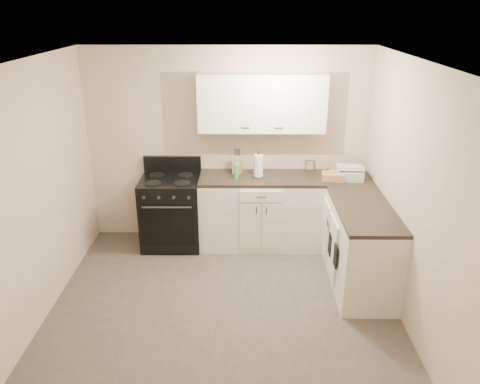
{
  "coord_description": "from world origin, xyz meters",
  "views": [
    {
      "loc": [
        0.21,
        -4.01,
        2.96
      ],
      "look_at": [
        0.17,
        0.85,
        1.0
      ],
      "focal_mm": 35.0,
      "sensor_mm": 36.0,
      "label": 1
    }
  ],
  "objects_px": {
    "countertop_grill": "(349,174)",
    "stove": "(172,212)",
    "wicker_basket": "(333,176)",
    "knife_block": "(237,165)",
    "paper_towel": "(258,166)"
  },
  "relations": [
    {
      "from": "knife_block",
      "to": "stove",
      "type": "bearing_deg",
      "value": -155.35
    },
    {
      "from": "knife_block",
      "to": "paper_towel",
      "type": "height_order",
      "value": "paper_towel"
    },
    {
      "from": "stove",
      "to": "countertop_grill",
      "type": "distance_m",
      "value": 2.3
    },
    {
      "from": "stove",
      "to": "countertop_grill",
      "type": "relative_size",
      "value": 2.87
    },
    {
      "from": "wicker_basket",
      "to": "countertop_grill",
      "type": "xyz_separation_m",
      "value": [
        0.21,
        0.05,
        0.01
      ]
    },
    {
      "from": "stove",
      "to": "paper_towel",
      "type": "relative_size",
      "value": 3.21
    },
    {
      "from": "countertop_grill",
      "to": "stove",
      "type": "bearing_deg",
      "value": -177.26
    },
    {
      "from": "knife_block",
      "to": "wicker_basket",
      "type": "distance_m",
      "value": 1.2
    },
    {
      "from": "paper_towel",
      "to": "wicker_basket",
      "type": "distance_m",
      "value": 0.92
    },
    {
      "from": "knife_block",
      "to": "wicker_basket",
      "type": "height_order",
      "value": "knife_block"
    },
    {
      "from": "knife_block",
      "to": "paper_towel",
      "type": "xyz_separation_m",
      "value": [
        0.27,
        -0.12,
        0.02
      ]
    },
    {
      "from": "knife_block",
      "to": "paper_towel",
      "type": "relative_size",
      "value": 0.84
    },
    {
      "from": "stove",
      "to": "wicker_basket",
      "type": "distance_m",
      "value": 2.09
    },
    {
      "from": "knife_block",
      "to": "countertop_grill",
      "type": "height_order",
      "value": "knife_block"
    },
    {
      "from": "wicker_basket",
      "to": "stove",
      "type": "bearing_deg",
      "value": 177.78
    }
  ]
}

